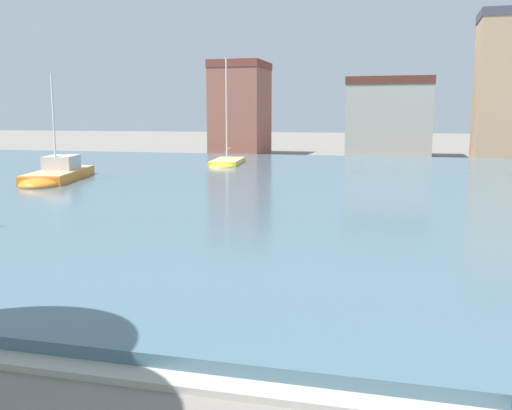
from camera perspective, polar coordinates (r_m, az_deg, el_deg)
The scene contains 6 objects.
harbor_water at distance 32.77m, azimuth 8.39°, elevation 1.72°, with size 84.75×48.54×0.35m, color #476675.
quay_edge_coping at distance 9.54m, azimuth -9.86°, elevation -16.55°, with size 84.75×0.50×0.12m, color #ADA89E.
sailboat_orange at distance 36.42m, azimuth -19.06°, elevation 2.68°, with size 4.52×8.74×6.57m.
sailboat_yellow at distance 46.08m, azimuth -2.92°, elevation 4.07°, with size 3.06×7.09×8.61m.
townhouse_tall_gabled at distance 63.76m, azimuth -1.55°, elevation 9.50°, with size 5.54×6.64×9.96m.
townhouse_corner_house at distance 62.00m, azimuth 13.04°, elevation 8.42°, with size 8.60×6.62×8.04m.
Camera 1 is at (3.71, -0.35, 4.11)m, focal length 40.61 mm.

